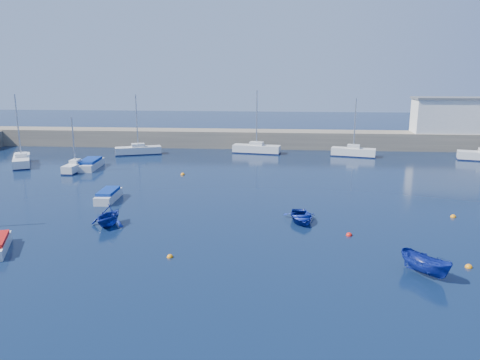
# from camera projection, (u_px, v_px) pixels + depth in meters

# --- Properties ---
(ground) EXTENTS (220.00, 220.00, 0.00)m
(ground) POSITION_uv_depth(u_px,v_px,m) (200.00, 266.00, 29.04)
(ground) COLOR #0C1B35
(ground) RESTS_ON ground
(back_wall) EXTENTS (96.00, 4.50, 2.60)m
(back_wall) POSITION_uv_depth(u_px,v_px,m) (248.00, 139.00, 73.35)
(back_wall) COLOR #766C5A
(back_wall) RESTS_ON ground
(harbor_office) EXTENTS (10.00, 4.00, 5.00)m
(harbor_office) POSITION_uv_depth(u_px,v_px,m) (448.00, 116.00, 70.06)
(harbor_office) COLOR silver
(harbor_office) RESTS_ON back_wall
(sailboat_3) EXTENTS (1.49, 4.82, 6.50)m
(sailboat_3) POSITION_uv_depth(u_px,v_px,m) (76.00, 167.00, 56.01)
(sailboat_3) COLOR silver
(sailboat_3) RESTS_ON ground
(sailboat_4) EXTENTS (4.85, 6.90, 8.93)m
(sailboat_4) POSITION_uv_depth(u_px,v_px,m) (22.00, 160.00, 59.50)
(sailboat_4) COLOR silver
(sailboat_4) RESTS_ON ground
(sailboat_5) EXTENTS (6.65, 3.92, 8.51)m
(sailboat_5) POSITION_uv_depth(u_px,v_px,m) (138.00, 150.00, 67.03)
(sailboat_5) COLOR silver
(sailboat_5) RESTS_ON ground
(sailboat_6) EXTENTS (7.07, 3.08, 9.04)m
(sailboat_6) POSITION_uv_depth(u_px,v_px,m) (256.00, 149.00, 68.15)
(sailboat_6) COLOR silver
(sailboat_6) RESTS_ON ground
(sailboat_7) EXTENTS (6.26, 3.06, 8.10)m
(sailboat_7) POSITION_uv_depth(u_px,v_px,m) (353.00, 152.00, 65.60)
(sailboat_7) COLOR silver
(sailboat_7) RESTS_ON ground
(motorboat_1) EXTENTS (1.63, 4.22, 1.02)m
(motorboat_1) POSITION_uv_depth(u_px,v_px,m) (109.00, 195.00, 43.56)
(motorboat_1) COLOR silver
(motorboat_1) RESTS_ON ground
(motorboat_2) EXTENTS (2.39, 5.68, 1.14)m
(motorboat_2) POSITION_uv_depth(u_px,v_px,m) (90.00, 164.00, 57.72)
(motorboat_2) COLOR silver
(motorboat_2) RESTS_ON ground
(dinghy_center) EXTENTS (2.95, 3.91, 0.77)m
(dinghy_center) POSITION_uv_depth(u_px,v_px,m) (301.00, 217.00, 37.53)
(dinghy_center) COLOR navy
(dinghy_center) RESTS_ON ground
(dinghy_left) EXTENTS (3.27, 3.61, 1.66)m
(dinghy_left) POSITION_uv_depth(u_px,v_px,m) (108.00, 215.00, 36.41)
(dinghy_left) COLOR navy
(dinghy_left) RESTS_ON ground
(dinghy_right) EXTENTS (3.07, 3.49, 1.31)m
(dinghy_right) POSITION_uv_depth(u_px,v_px,m) (426.00, 265.00, 27.63)
(dinghy_right) COLOR navy
(dinghy_right) RESTS_ON ground
(buoy_0) EXTENTS (0.42, 0.42, 0.42)m
(buoy_0) POSITION_uv_depth(u_px,v_px,m) (170.00, 257.00, 30.43)
(buoy_0) COLOR orange
(buoy_0) RESTS_ON ground
(buoy_1) EXTENTS (0.47, 0.47, 0.47)m
(buoy_1) POSITION_uv_depth(u_px,v_px,m) (349.00, 236.00, 34.42)
(buoy_1) COLOR red
(buoy_1) RESTS_ON ground
(buoy_2) EXTENTS (0.46, 0.46, 0.46)m
(buoy_2) POSITION_uv_depth(u_px,v_px,m) (453.00, 217.00, 38.70)
(buoy_2) COLOR orange
(buoy_2) RESTS_ON ground
(buoy_3) EXTENTS (0.50, 0.50, 0.50)m
(buoy_3) POSITION_uv_depth(u_px,v_px,m) (183.00, 175.00, 54.22)
(buoy_3) COLOR orange
(buoy_3) RESTS_ON ground
(buoy_5) EXTENTS (0.45, 0.45, 0.45)m
(buoy_5) POSITION_uv_depth(u_px,v_px,m) (469.00, 267.00, 28.86)
(buoy_5) COLOR orange
(buoy_5) RESTS_ON ground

